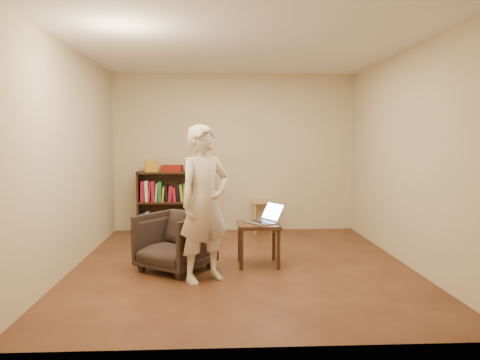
{
  "coord_description": "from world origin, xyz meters",
  "views": [
    {
      "loc": [
        -0.3,
        -5.55,
        1.53
      ],
      "look_at": [
        -0.0,
        0.35,
        1.01
      ],
      "focal_mm": 35.0,
      "sensor_mm": 36.0,
      "label": 1
    }
  ],
  "objects_px": {
    "bookshelf": "(175,206)",
    "stool": "(263,207)",
    "laptop": "(265,218)",
    "person": "(205,204)",
    "armchair": "(175,242)",
    "side_table": "(258,230)"
  },
  "relations": [
    {
      "from": "bookshelf",
      "to": "stool",
      "type": "xyz_separation_m",
      "value": [
        1.45,
        -0.06,
        -0.02
      ]
    },
    {
      "from": "stool",
      "to": "laptop",
      "type": "bearing_deg",
      "value": -95.05
    },
    {
      "from": "stool",
      "to": "person",
      "type": "bearing_deg",
      "value": -108.85
    },
    {
      "from": "armchair",
      "to": "stool",
      "type": "bearing_deg",
      "value": 96.09
    },
    {
      "from": "laptop",
      "to": "side_table",
      "type": "bearing_deg",
      "value": -100.53
    },
    {
      "from": "armchair",
      "to": "side_table",
      "type": "xyz_separation_m",
      "value": [
        0.99,
        0.18,
        0.09
      ]
    },
    {
      "from": "bookshelf",
      "to": "side_table",
      "type": "relative_size",
      "value": 2.34
    },
    {
      "from": "stool",
      "to": "person",
      "type": "relative_size",
      "value": 0.31
    },
    {
      "from": "armchair",
      "to": "person",
      "type": "xyz_separation_m",
      "value": [
        0.35,
        -0.42,
        0.5
      ]
    },
    {
      "from": "bookshelf",
      "to": "side_table",
      "type": "height_order",
      "value": "bookshelf"
    },
    {
      "from": "laptop",
      "to": "person",
      "type": "xyz_separation_m",
      "value": [
        -0.72,
        -0.63,
        0.27
      ]
    },
    {
      "from": "bookshelf",
      "to": "laptop",
      "type": "distance_m",
      "value": 2.42
    },
    {
      "from": "bookshelf",
      "to": "laptop",
      "type": "height_order",
      "value": "bookshelf"
    },
    {
      "from": "stool",
      "to": "armchair",
      "type": "xyz_separation_m",
      "value": [
        -1.25,
        -2.2,
        -0.09
      ]
    },
    {
      "from": "bookshelf",
      "to": "stool",
      "type": "relative_size",
      "value": 2.29
    },
    {
      "from": "armchair",
      "to": "side_table",
      "type": "distance_m",
      "value": 1.01
    },
    {
      "from": "bookshelf",
      "to": "armchair",
      "type": "xyz_separation_m",
      "value": [
        0.2,
        -2.26,
        -0.1
      ]
    },
    {
      "from": "stool",
      "to": "side_table",
      "type": "bearing_deg",
      "value": -97.37
    },
    {
      "from": "bookshelf",
      "to": "armchair",
      "type": "bearing_deg",
      "value": -84.87
    },
    {
      "from": "bookshelf",
      "to": "laptop",
      "type": "relative_size",
      "value": 2.4
    },
    {
      "from": "bookshelf",
      "to": "armchair",
      "type": "height_order",
      "value": "bookshelf"
    },
    {
      "from": "side_table",
      "to": "armchair",
      "type": "bearing_deg",
      "value": -169.67
    }
  ]
}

